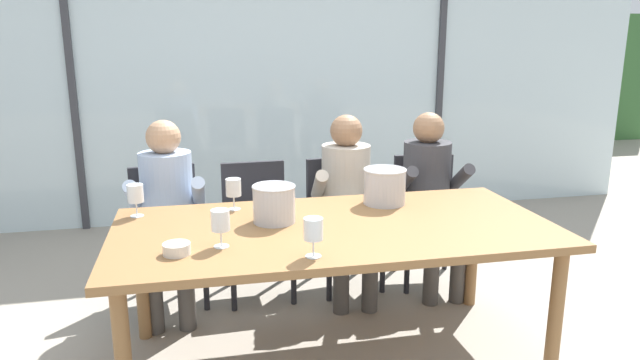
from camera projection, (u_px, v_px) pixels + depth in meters
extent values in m
plane|color=#9E9384|center=(300.00, 281.00, 4.02)|extent=(14.00, 14.00, 0.00)
cube|color=silver|center=(268.00, 79.00, 5.21)|extent=(7.40, 0.03, 2.60)
cube|color=#38383D|center=(72.00, 82.00, 4.84)|extent=(0.06, 0.06, 2.60)
cube|color=#38383D|center=(440.00, 76.00, 5.53)|extent=(0.06, 0.06, 2.60)
cube|color=#386633|center=(236.00, 79.00, 9.20)|extent=(13.40, 2.40, 2.04)
cube|color=olive|center=(335.00, 229.00, 2.90)|extent=(2.20, 1.07, 0.04)
cylinder|color=olive|center=(556.00, 315.00, 2.78)|extent=(0.07, 0.07, 0.70)
cylinder|color=olive|center=(141.00, 280.00, 3.19)|extent=(0.07, 0.07, 0.70)
cylinder|color=olive|center=(473.00, 252.00, 3.60)|extent=(0.07, 0.07, 0.70)
cube|color=#232328|center=(169.00, 239.00, 3.61)|extent=(0.50, 0.50, 0.03)
cube|color=#232328|center=(163.00, 197.00, 3.74)|extent=(0.42, 0.09, 0.42)
cylinder|color=#232328|center=(142.00, 288.00, 3.43)|extent=(0.04, 0.04, 0.42)
cylinder|color=#232328|center=(206.00, 279.00, 3.56)|extent=(0.04, 0.04, 0.42)
cylinder|color=#232328|center=(138.00, 265.00, 3.77)|extent=(0.04, 0.04, 0.42)
cylinder|color=#232328|center=(196.00, 257.00, 3.90)|extent=(0.04, 0.04, 0.42)
cube|color=#232328|center=(259.00, 233.00, 3.72)|extent=(0.46, 0.46, 0.03)
cube|color=#232328|center=(253.00, 192.00, 3.85)|extent=(0.42, 0.05, 0.42)
cylinder|color=#232328|center=(233.00, 279.00, 3.55)|extent=(0.04, 0.04, 0.42)
cylinder|color=#232328|center=(294.00, 273.00, 3.64)|extent=(0.04, 0.04, 0.42)
cylinder|color=#232328|center=(228.00, 257.00, 3.90)|extent=(0.04, 0.04, 0.42)
cylinder|color=#232328|center=(282.00, 252.00, 3.99)|extent=(0.04, 0.04, 0.42)
cube|color=#232328|center=(346.00, 226.00, 3.87)|extent=(0.49, 0.49, 0.03)
cube|color=#232328|center=(335.00, 187.00, 4.00)|extent=(0.42, 0.09, 0.42)
cylinder|color=#232328|center=(329.00, 270.00, 3.68)|extent=(0.04, 0.04, 0.42)
cylinder|color=#232328|center=(383.00, 263.00, 3.81)|extent=(0.04, 0.04, 0.42)
cylinder|color=#232328|center=(310.00, 250.00, 4.03)|extent=(0.04, 0.04, 0.42)
cylinder|color=#232328|center=(360.00, 244.00, 4.15)|extent=(0.04, 0.04, 0.42)
cube|color=#232328|center=(429.00, 222.00, 3.94)|extent=(0.49, 0.49, 0.03)
cube|color=#232328|center=(423.00, 184.00, 4.08)|extent=(0.42, 0.09, 0.42)
cylinder|color=#232328|center=(407.00, 264.00, 3.79)|extent=(0.04, 0.04, 0.42)
cylinder|color=#232328|center=(463.00, 262.00, 3.82)|extent=(0.04, 0.04, 0.42)
cylinder|color=#232328|center=(395.00, 244.00, 4.16)|extent=(0.04, 0.04, 0.42)
cylinder|color=#232328|center=(446.00, 242.00, 4.19)|extent=(0.04, 0.04, 0.42)
cylinder|color=#9EB2D1|center=(167.00, 194.00, 3.56)|extent=(0.32, 0.32, 0.52)
sphere|color=tan|center=(163.00, 137.00, 3.47)|extent=(0.21, 0.21, 0.21)
cube|color=#47423D|center=(153.00, 245.00, 3.41)|extent=(0.13, 0.40, 0.13)
cube|color=#47423D|center=(184.00, 243.00, 3.45)|extent=(0.13, 0.40, 0.13)
cylinder|color=#47423D|center=(154.00, 297.00, 3.28)|extent=(0.10, 0.10, 0.44)
cylinder|color=#47423D|center=(186.00, 294.00, 3.32)|extent=(0.10, 0.10, 0.44)
cylinder|color=#9EB2D1|center=(133.00, 196.00, 3.40)|extent=(0.08, 0.32, 0.26)
cylinder|color=#9EB2D1|center=(198.00, 193.00, 3.48)|extent=(0.08, 0.32, 0.26)
cylinder|color=#B7AD9E|center=(346.00, 184.00, 3.80)|extent=(0.35, 0.35, 0.52)
sphere|color=#936B4C|center=(346.00, 131.00, 3.71)|extent=(0.21, 0.21, 0.21)
cube|color=#47423D|center=(337.00, 231.00, 3.66)|extent=(0.17, 0.41, 0.13)
cube|color=#47423D|center=(364.00, 230.00, 3.68)|extent=(0.17, 0.41, 0.13)
cylinder|color=#47423D|center=(341.00, 279.00, 3.52)|extent=(0.10, 0.10, 0.44)
cylinder|color=#47423D|center=(370.00, 278.00, 3.54)|extent=(0.10, 0.10, 0.44)
cylinder|color=#B7AD9E|center=(319.00, 185.00, 3.65)|extent=(0.11, 0.33, 0.26)
cylinder|color=#B7AD9E|center=(378.00, 184.00, 3.70)|extent=(0.11, 0.33, 0.26)
cylinder|color=#38383D|center=(426.00, 179.00, 3.91)|extent=(0.33, 0.33, 0.52)
sphere|color=#936B4C|center=(429.00, 128.00, 3.83)|extent=(0.21, 0.21, 0.21)
cube|color=#47423D|center=(422.00, 226.00, 3.77)|extent=(0.15, 0.40, 0.13)
cube|color=#47423D|center=(448.00, 224.00, 3.80)|extent=(0.15, 0.40, 0.13)
cylinder|color=#47423D|center=(431.00, 271.00, 3.64)|extent=(0.10, 0.10, 0.44)
cylinder|color=#47423D|center=(458.00, 269.00, 3.67)|extent=(0.10, 0.10, 0.44)
cylinder|color=#38383D|center=(405.00, 181.00, 3.76)|extent=(0.09, 0.33, 0.26)
cylinder|color=#38383D|center=(460.00, 179.00, 3.82)|extent=(0.09, 0.33, 0.26)
cylinder|color=#B7B7BC|center=(385.00, 187.00, 3.25)|extent=(0.24, 0.24, 0.20)
torus|color=silver|center=(385.00, 170.00, 3.23)|extent=(0.24, 0.24, 0.01)
cylinder|color=#B7B7BC|center=(274.00, 204.00, 2.92)|extent=(0.22, 0.22, 0.19)
torus|color=silver|center=(274.00, 186.00, 2.90)|extent=(0.22, 0.22, 0.01)
cylinder|color=silver|center=(177.00, 249.00, 2.50)|extent=(0.12, 0.12, 0.05)
cylinder|color=silver|center=(313.00, 256.00, 2.47)|extent=(0.07, 0.07, 0.00)
cylinder|color=silver|center=(313.00, 248.00, 2.47)|extent=(0.01, 0.01, 0.07)
cylinder|color=silver|center=(313.00, 229.00, 2.44)|extent=(0.08, 0.08, 0.09)
cylinder|color=maroon|center=(313.00, 235.00, 2.45)|extent=(0.07, 0.07, 0.04)
cylinder|color=silver|center=(222.00, 246.00, 2.59)|extent=(0.07, 0.07, 0.00)
cylinder|color=silver|center=(221.00, 238.00, 2.58)|extent=(0.01, 0.01, 0.07)
cylinder|color=silver|center=(220.00, 220.00, 2.56)|extent=(0.08, 0.08, 0.09)
cylinder|color=#560C1E|center=(221.00, 226.00, 2.57)|extent=(0.07, 0.07, 0.04)
cylinder|color=silver|center=(137.00, 216.00, 3.04)|extent=(0.07, 0.07, 0.00)
cylinder|color=silver|center=(137.00, 209.00, 3.03)|extent=(0.01, 0.01, 0.07)
cylinder|color=silver|center=(135.00, 193.00, 3.01)|extent=(0.08, 0.08, 0.09)
cylinder|color=#E0D184|center=(136.00, 198.00, 3.01)|extent=(0.07, 0.07, 0.04)
cylinder|color=silver|center=(234.00, 209.00, 3.16)|extent=(0.07, 0.07, 0.00)
cylinder|color=silver|center=(234.00, 202.00, 3.15)|extent=(0.01, 0.01, 0.07)
cylinder|color=silver|center=(233.00, 187.00, 3.13)|extent=(0.08, 0.08, 0.09)
cylinder|color=#560C1E|center=(234.00, 192.00, 3.13)|extent=(0.07, 0.07, 0.04)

